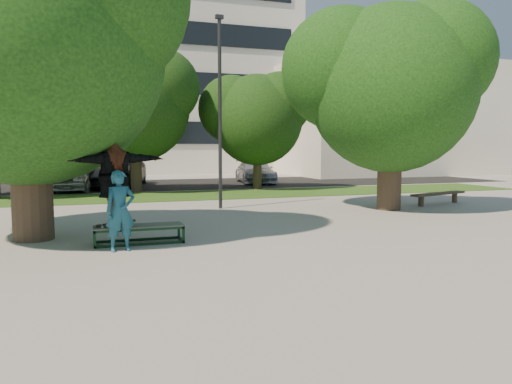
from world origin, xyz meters
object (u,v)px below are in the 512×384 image
object	(u,v)px
lamppost	(220,110)
car_silver_b	(255,172)
car_dark	(80,172)
tree_left	(21,30)
bench	(438,195)
bystander	(120,211)
car_grey	(116,171)
grind_box	(139,234)
car_silver_a	(76,175)
tree_right	(388,79)

from	to	relation	value
lamppost	car_silver_b	size ratio (longest dim) A/B	1.40
car_dark	tree_left	bearing A→B (deg)	-83.21
bench	car_silver_b	bearing A→B (deg)	86.12
bystander	car_grey	distance (m)	16.07
grind_box	car_silver_a	world-z (taller)	car_silver_a
tree_right	car_grey	world-z (taller)	tree_right
bench	car_silver_a	world-z (taller)	car_silver_a
tree_left	car_dark	world-z (taller)	tree_left
lamppost	bench	world-z (taller)	lamppost
car_dark	car_grey	world-z (taller)	car_grey
bench	car_grey	size ratio (longest dim) A/B	0.45
lamppost	bystander	bearing A→B (deg)	-121.04
lamppost	bystander	world-z (taller)	lamppost
bystander	tree_left	bearing A→B (deg)	122.27
tree_right	car_dark	bearing A→B (deg)	127.29
car_silver_b	grind_box	bearing A→B (deg)	-108.52
tree_right	bench	xyz separation A→B (m)	(2.54, 0.60, -3.75)
grind_box	tree_left	bearing A→B (deg)	150.58
grind_box	car_grey	xyz separation A→B (m)	(0.41, 15.37, 0.62)
tree_left	grind_box	world-z (taller)	tree_left
tree_right	car_silver_a	world-z (taller)	tree_right
grind_box	car_silver_b	xyz separation A→B (m)	(7.84, 15.60, 0.44)
bench	car_grey	bearing A→B (deg)	114.41
tree_left	lamppost	bearing A→B (deg)	36.42
lamppost	bystander	distance (m)	7.19
bench	car_silver_b	size ratio (longest dim) A/B	0.60
lamppost	car_dark	bearing A→B (deg)	113.04
car_dark	car_silver_b	bearing A→B (deg)	11.56
car_silver_a	car_dark	world-z (taller)	car_dark
bystander	car_silver_b	size ratio (longest dim) A/B	0.35
tree_right	grind_box	distance (m)	9.48
tree_right	car_silver_a	xyz separation A→B (m)	(-9.48, 10.42, -3.37)
lamppost	car_silver_a	xyz separation A→B (m)	(-4.56, 8.50, -2.43)
tree_right	bystander	xyz separation A→B (m)	(-8.42, -3.90, -3.32)
tree_right	bystander	bearing A→B (deg)	-155.14
tree_right	car_dark	distance (m)	15.70
grind_box	car_silver_b	distance (m)	17.47
grind_box	car_silver_a	xyz separation A→B (m)	(-1.46, 13.64, 0.53)
lamppost	grind_box	distance (m)	6.69
lamppost	car_grey	bearing A→B (deg)	104.71
grind_box	bench	bearing A→B (deg)	19.91
grind_box	car_dark	bearing A→B (deg)	94.74
grind_box	car_dark	distance (m)	15.49
bench	car_dark	bearing A→B (deg)	118.67
car_grey	car_silver_b	distance (m)	7.43
lamppost	car_silver_b	distance (m)	11.76
lamppost	grind_box	bearing A→B (deg)	-121.05
tree_right	lamppost	bearing A→B (deg)	158.72
car_silver_a	car_grey	xyz separation A→B (m)	(1.87, 1.73, 0.09)
lamppost	grind_box	size ratio (longest dim) A/B	3.39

